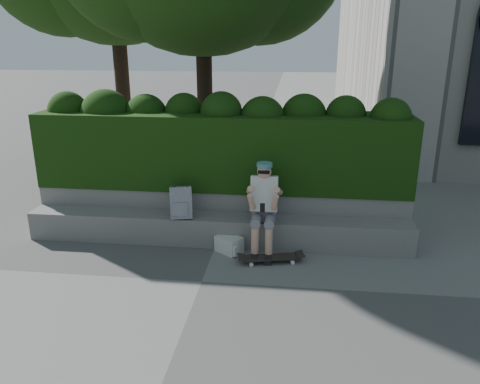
# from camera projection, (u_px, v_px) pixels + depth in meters

# --- Properties ---
(ground) EXTENTS (80.00, 80.00, 0.00)m
(ground) POSITION_uv_depth(u_px,v_px,m) (202.00, 282.00, 6.24)
(ground) COLOR slate
(ground) RESTS_ON ground
(bench_ledge) EXTENTS (6.00, 0.45, 0.45)m
(bench_ledge) POSITION_uv_depth(u_px,v_px,m) (217.00, 230.00, 7.34)
(bench_ledge) COLOR gray
(bench_ledge) RESTS_ON ground
(planter_wall) EXTENTS (6.00, 0.50, 0.75)m
(planter_wall) POSITION_uv_depth(u_px,v_px,m) (221.00, 210.00, 7.74)
(planter_wall) COLOR gray
(planter_wall) RESTS_ON ground
(hedge) EXTENTS (6.00, 1.00, 1.20)m
(hedge) POSITION_uv_depth(u_px,v_px,m) (222.00, 150.00, 7.65)
(hedge) COLOR black
(hedge) RESTS_ON planter_wall
(person) EXTENTS (0.40, 0.76, 1.38)m
(person) POSITION_uv_depth(u_px,v_px,m) (264.00, 204.00, 6.92)
(person) COLOR slate
(person) RESTS_ON ground
(skateboard) EXTENTS (0.88, 0.40, 0.09)m
(skateboard) POSITION_uv_depth(u_px,v_px,m) (271.00, 258.00, 6.75)
(skateboard) COLOR black
(skateboard) RESTS_ON ground
(backpack_plaid) EXTENTS (0.37, 0.26, 0.49)m
(backpack_plaid) POSITION_uv_depth(u_px,v_px,m) (181.00, 203.00, 7.16)
(backpack_plaid) COLOR #A3A3A7
(backpack_plaid) RESTS_ON bench_ledge
(backpack_ground) EXTENTS (0.46, 0.44, 0.25)m
(backpack_ground) POSITION_uv_depth(u_px,v_px,m) (229.00, 244.00, 7.08)
(backpack_ground) COLOR beige
(backpack_ground) RESTS_ON ground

